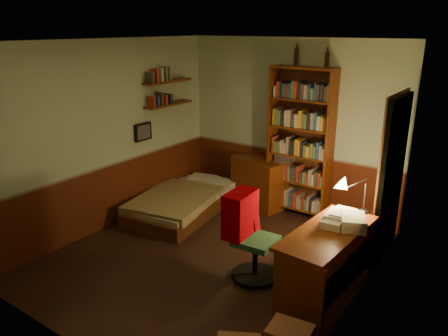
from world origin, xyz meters
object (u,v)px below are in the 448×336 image
Objects in this scene: bookshelf at (300,143)px; dresser at (259,182)px; mini_stereo at (285,157)px; office_chair at (256,241)px; desk_lamp at (366,185)px; bed at (183,195)px; desk at (326,262)px.

dresser is at bearing -170.68° from bookshelf.
office_chair is (0.69, -2.00, -0.38)m from mini_stereo.
dresser is 0.96m from bookshelf.
desk_lamp is (1.96, -1.01, 0.67)m from dresser.
desk_lamp is (2.77, -0.09, 0.78)m from bed.
bookshelf is at bearing 99.28° from office_chair.
desk is at bearing 10.67° from office_chair.
bed is 2.88m from desk_lamp.
desk_lamp reaches higher than bed.
bookshelf is 1.62× the size of desk.
dresser is (0.81, 0.92, 0.11)m from bed.
mini_stereo is at bearing 163.22° from desk_lamp.
dresser reaches higher than bed.
bed is 1.94m from bookshelf.
desk is at bearing -82.97° from desk_lamp.
bookshelf reaches higher than dresser.
bed is 7.07× the size of mini_stereo.
desk_lamp is (1.59, -1.13, 0.21)m from mini_stereo.
desk is (2.63, -0.77, 0.09)m from bed.
desk is 0.98m from desk_lamp.
dresser is 0.39× the size of bookshelf.
desk is (1.45, -1.81, -0.48)m from mini_stereo.
bookshelf is (0.26, -0.04, 0.26)m from mini_stereo.
bookshelf is at bearing 26.99° from bed.
desk_lamp is at bearing -31.76° from mini_stereo.
desk is (1.19, -1.77, -0.74)m from bookshelf.
office_chair is at bearing -45.68° from dresser.
office_chair reaches higher than desk.
desk_lamp is (1.33, -1.09, -0.05)m from bookshelf.
office_chair is (0.44, -1.96, -0.64)m from bookshelf.
bookshelf reaches higher than bed.
mini_stereo is (0.38, 0.12, 0.46)m from dresser.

